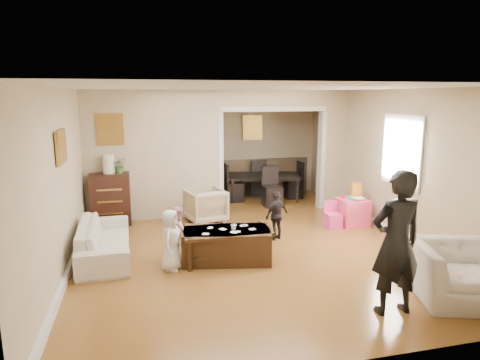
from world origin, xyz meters
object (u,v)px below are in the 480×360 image
object	(u,v)px
armchair_back	(206,206)
child_toddler	(277,215)
cyan_cup	(349,198)
armchair_front	(461,273)
coffee_cup	(234,227)
dining_table	(264,187)
adult_person	(396,243)
child_kneel_a	(171,240)
sofa	(104,240)
play_table	(352,212)
child_kneel_b	(178,232)
table_lamp	(109,164)
dresser	(111,199)
coffee_table	(227,245)

from	to	relation	value
armchair_back	child_toddler	world-z (taller)	child_toddler
armchair_back	cyan_cup	bearing A→B (deg)	147.46
armchair_front	coffee_cup	size ratio (longest dim) A/B	11.71
armchair_back	child_toddler	xyz separation A→B (m)	(1.05, -1.33, 0.11)
armchair_back	dining_table	distance (m)	2.24
adult_person	child_kneel_a	distance (m)	3.05
sofa	adult_person	bearing A→B (deg)	-129.44
adult_person	cyan_cup	bearing A→B (deg)	-110.41
sofa	play_table	distance (m)	4.63
dining_table	child_kneel_b	world-z (taller)	child_kneel_b
table_lamp	child_toddler	world-z (taller)	table_lamp
dresser	child_toddler	bearing A→B (deg)	-28.81
armchair_back	armchair_front	bearing A→B (deg)	108.84
armchair_front	adult_person	distance (m)	1.11
sofa	adult_person	distance (m)	4.29
coffee_cup	cyan_cup	world-z (taller)	cyan_cup
cyan_cup	dining_table	bearing A→B (deg)	112.30
play_table	child_toddler	xyz separation A→B (m)	(-1.71, -0.47, 0.18)
sofa	dining_table	xyz separation A→B (m)	(3.50, 2.97, 0.02)
table_lamp	child_toddler	bearing A→B (deg)	-28.81
child_toddler	coffee_table	bearing A→B (deg)	7.02
table_lamp	cyan_cup	world-z (taller)	table_lamp
armchair_back	table_lamp	bearing A→B (deg)	-21.26
table_lamp	coffee_table	size ratio (longest dim) A/B	0.27
dresser	dining_table	xyz separation A→B (m)	(3.49, 1.25, -0.21)
dining_table	armchair_front	bearing A→B (deg)	-69.55
sofa	dresser	distance (m)	1.74
coffee_table	child_kneel_b	bearing A→B (deg)	156.80
coffee_cup	play_table	distance (m)	2.96
adult_person	child_kneel_b	size ratio (longest dim) A/B	2.07
armchair_front	play_table	xyz separation A→B (m)	(0.22, 3.13, -0.09)
sofa	dining_table	bearing A→B (deg)	-51.59
table_lamp	cyan_cup	bearing A→B (deg)	-14.51
sofa	child_kneel_a	bearing A→B (deg)	-129.60
sofa	coffee_table	xyz separation A→B (m)	(1.82, -0.60, -0.03)
dresser	adult_person	bearing A→B (deg)	-52.03
child_kneel_b	armchair_back	bearing A→B (deg)	-30.13
dining_table	child_kneel_b	bearing A→B (deg)	-114.46
cyan_cup	adult_person	distance (m)	3.36
coffee_cup	dresser	bearing A→B (deg)	128.87
coffee_table	cyan_cup	distance (m)	2.92
coffee_cup	armchair_front	bearing A→B (deg)	-37.37
coffee_cup	child_kneel_a	size ratio (longest dim) A/B	0.10
sofa	child_kneel_b	size ratio (longest dim) A/B	2.33
coffee_cup	table_lamp	bearing A→B (deg)	128.87
armchair_front	armchair_back	bearing A→B (deg)	139.58
adult_person	child_kneel_b	bearing A→B (deg)	-46.47
coffee_table	armchair_back	bearing A→B (deg)	89.86
coffee_table	child_toddler	size ratio (longest dim) A/B	1.50
child_toddler	dining_table	bearing A→B (deg)	-130.96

